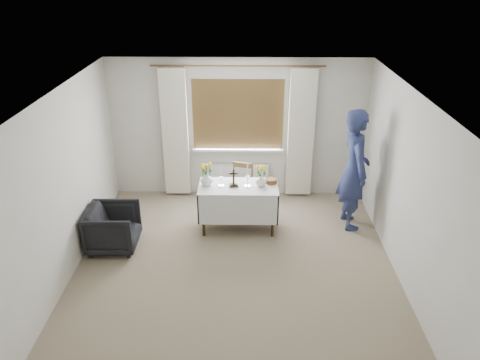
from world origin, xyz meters
name	(u,v)px	position (x,y,z in m)	size (l,w,h in m)	color
ground	(235,273)	(0.00, 0.00, 0.00)	(5.00, 5.00, 0.00)	gray
altar_table	(238,207)	(0.03, 1.21, 0.38)	(1.24, 0.64, 0.76)	silver
wooden_chair	(241,188)	(0.06, 1.86, 0.41)	(0.38, 0.38, 0.82)	brown
armchair	(113,228)	(-1.83, 0.63, 0.33)	(0.72, 0.74, 0.67)	black
person	(354,170)	(1.84, 1.38, 0.98)	(0.72, 0.47, 1.96)	navy
radiator	(238,180)	(0.00, 2.42, 0.30)	(1.10, 0.10, 0.60)	silver
wooden_cross	(234,178)	(-0.04, 1.20, 0.91)	(0.14, 0.10, 0.29)	black
candlestick_left	(221,176)	(-0.24, 1.21, 0.93)	(0.09, 0.09, 0.33)	silver
candlestick_right	(248,176)	(0.17, 1.20, 0.94)	(0.10, 0.10, 0.36)	silver
flower_vase_left	(207,179)	(-0.47, 1.25, 0.86)	(0.19, 0.19, 0.20)	white
flower_vase_right	(261,181)	(0.38, 1.23, 0.85)	(0.17, 0.17, 0.18)	white
wicker_basket	(271,181)	(0.54, 1.34, 0.80)	(0.19, 0.19, 0.07)	brown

